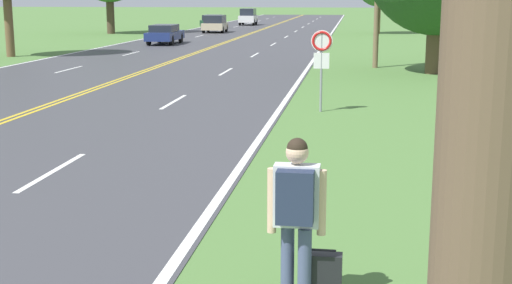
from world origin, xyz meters
name	(u,v)px	position (x,y,z in m)	size (l,w,h in m)	color
hitchhiker_person	(296,205)	(8.52, 2.31, 1.11)	(0.61, 0.44, 1.81)	#475175
suitcase	(321,279)	(8.78, 2.39, 0.28)	(0.45, 0.18, 0.62)	black
traffic_sign	(322,51)	(8.14, 15.29, 1.72)	(0.60, 0.10, 2.29)	gray
car_dark_blue_sedan_approaching	(165,34)	(-3.79, 42.74, 0.70)	(1.88, 4.74, 1.31)	black
car_champagne_hatchback_mid_near	(215,23)	(-3.42, 58.48, 0.81)	(2.01, 3.89, 1.54)	black
car_dark_green_hatchback_mid_far	(212,21)	(-5.51, 67.47, 0.73)	(1.76, 4.10, 1.33)	black
car_white_suv_receding	(248,16)	(-2.93, 75.10, 0.97)	(1.82, 4.10, 1.83)	black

